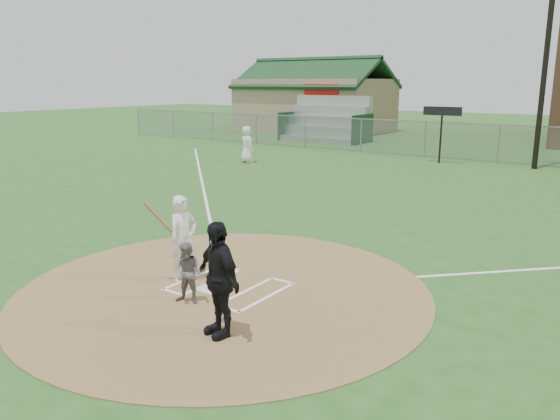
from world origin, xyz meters
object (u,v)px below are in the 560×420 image
Objects in this scene: home_plate at (213,290)px; batter_at_plate at (183,239)px; ondeck_player at (247,144)px; umpire at (218,279)px; catcher at (188,273)px.

batter_at_plate reaches higher than home_plate.
home_plate is 18.37m from ondeck_player.
umpire is 20.31m from ondeck_player.
umpire is at bearing -44.97° from home_plate.
ondeck_player is at bearing 124.07° from batter_at_plate.
catcher is 1.58m from umpire.
batter_at_plate is at bearing 123.19° from catcher.
umpire is 1.06× the size of batter_at_plate.
ondeck_player is at bearing 126.19° from home_plate.
batter_at_plate is at bearing 165.16° from umpire.
ondeck_player reaches higher than home_plate.
home_plate is at bearing -7.07° from batter_at_plate.
ondeck_player is (-10.83, 14.80, 0.92)m from home_plate.
catcher is at bearing 149.67° from ondeck_player.
batter_at_plate is (-0.92, 0.83, 0.33)m from catcher.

